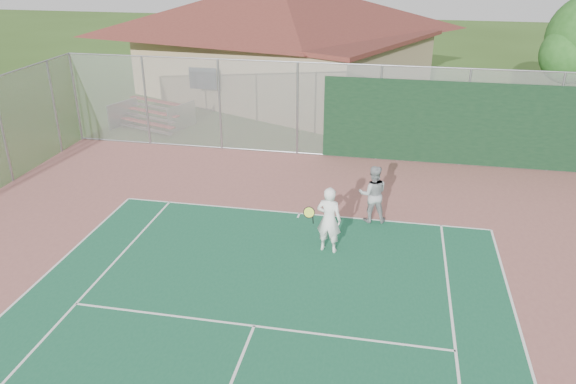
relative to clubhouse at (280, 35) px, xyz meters
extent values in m
cylinder|color=gray|center=(-6.51, -8.73, -1.38)|extent=(0.08, 0.08, 3.50)
cylinder|color=gray|center=(-3.51, -8.73, -1.38)|extent=(0.08, 0.08, 3.50)
cylinder|color=gray|center=(-0.51, -8.73, -1.38)|extent=(0.08, 0.08, 3.50)
cylinder|color=gray|center=(2.49, -8.73, -1.38)|extent=(0.08, 0.08, 3.50)
cylinder|color=gray|center=(5.49, -8.73, -1.38)|extent=(0.08, 0.08, 3.50)
cylinder|color=gray|center=(8.49, -8.73, -1.38)|extent=(0.08, 0.08, 3.50)
cylinder|color=gray|center=(11.49, -8.73, -1.38)|extent=(0.08, 0.08, 3.50)
cylinder|color=gray|center=(3.49, -8.73, 0.37)|extent=(20.00, 0.05, 0.05)
cylinder|color=gray|center=(3.49, -8.73, -3.08)|extent=(20.00, 0.05, 0.05)
cube|color=#999EA0|center=(3.49, -8.73, -1.38)|extent=(20.00, 0.02, 3.50)
cube|color=black|center=(8.49, -8.78, -1.58)|extent=(10.00, 0.04, 3.00)
cylinder|color=gray|center=(-6.51, -10.23, -1.38)|extent=(0.08, 0.08, 3.50)
cylinder|color=gray|center=(-6.51, -13.23, -1.38)|extent=(0.08, 0.08, 3.50)
cube|color=#999EA0|center=(-6.51, -13.23, -1.38)|extent=(0.02, 9.00, 3.50)
cube|color=tan|center=(0.00, 0.00, -1.51)|extent=(15.40, 13.29, 3.24)
cube|color=brown|center=(0.00, 0.00, 0.17)|extent=(16.12, 14.01, 0.19)
cube|color=black|center=(2.16, -4.35, -1.99)|extent=(0.97, 0.06, 2.27)
cube|color=#A73126|center=(-4.33, -7.09, -2.79)|extent=(2.84, 1.26, 0.05)
cube|color=#B2B5BA|center=(-4.33, -7.33, -2.98)|extent=(2.83, 1.23, 0.04)
cube|color=#A73126|center=(-4.33, -6.55, -2.45)|extent=(2.84, 1.26, 0.05)
cube|color=#B2B5BA|center=(-4.33, -6.79, -2.64)|extent=(2.83, 1.23, 0.04)
cube|color=#A73126|center=(-4.33, -6.02, -2.10)|extent=(2.84, 1.26, 0.05)
cube|color=#B2B5BA|center=(-4.33, -6.26, -2.30)|extent=(2.83, 1.23, 0.04)
cube|color=#B2B5BA|center=(-5.70, -6.55, -2.59)|extent=(0.66, 1.67, 1.07)
cube|color=#B2B5BA|center=(-2.97, -6.55, -2.59)|extent=(0.66, 1.67, 1.07)
sphere|color=#1F5219|center=(12.49, -5.02, 0.32)|extent=(2.22, 2.22, 2.22)
imported|color=white|center=(4.60, -15.85, -2.23)|extent=(0.72, 0.54, 1.79)
imported|color=#989A9C|center=(5.61, -13.90, -2.28)|extent=(0.91, 0.76, 1.70)
camera|label=1|loc=(6.05, -28.66, 4.29)|focal=35.00mm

